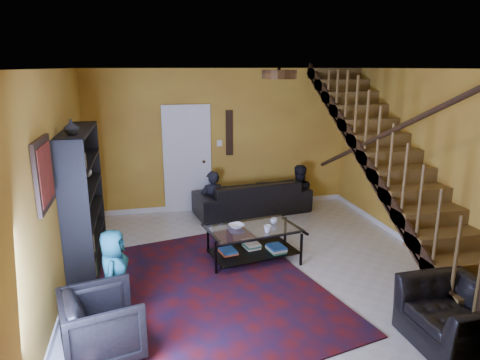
# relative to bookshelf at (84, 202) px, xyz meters

# --- Properties ---
(floor) EXTENTS (5.50, 5.50, 0.00)m
(floor) POSITION_rel_bookshelf_xyz_m (2.40, -0.60, -0.96)
(floor) COLOR beige
(floor) RESTS_ON ground
(room) EXTENTS (5.50, 5.50, 5.50)m
(room) POSITION_rel_bookshelf_xyz_m (1.07, 0.73, -0.91)
(room) COLOR gold
(room) RESTS_ON ground
(staircase) EXTENTS (0.95, 5.02, 3.18)m
(staircase) POSITION_rel_bookshelf_xyz_m (4.53, -0.60, 0.43)
(staircase) COLOR brown
(staircase) RESTS_ON floor
(bookshelf) EXTENTS (0.35, 1.80, 2.00)m
(bookshelf) POSITION_rel_bookshelf_xyz_m (0.00, 0.00, 0.00)
(bookshelf) COLOR black
(bookshelf) RESTS_ON floor
(door) EXTENTS (0.82, 0.05, 2.05)m
(door) POSITION_rel_bookshelf_xyz_m (1.70, 2.12, 0.06)
(door) COLOR silver
(door) RESTS_ON floor
(framed_picture) EXTENTS (0.04, 0.74, 0.74)m
(framed_picture) POSITION_rel_bookshelf_xyz_m (-0.17, -1.50, 0.79)
(framed_picture) COLOR maroon
(framed_picture) RESTS_ON room
(wall_hanging) EXTENTS (0.14, 0.03, 0.90)m
(wall_hanging) POSITION_rel_bookshelf_xyz_m (2.55, 2.13, 0.59)
(wall_hanging) COLOR black
(wall_hanging) RESTS_ON room
(ceiling_fixture) EXTENTS (0.40, 0.40, 0.10)m
(ceiling_fixture) POSITION_rel_bookshelf_xyz_m (2.40, -1.40, 1.78)
(ceiling_fixture) COLOR #3F2814
(ceiling_fixture) RESTS_ON room
(rug) EXTENTS (3.83, 4.17, 0.02)m
(rug) POSITION_rel_bookshelf_xyz_m (1.39, -1.19, -0.96)
(rug) COLOR #4A0D0D
(rug) RESTS_ON floor
(sofa) EXTENTS (2.35, 1.16, 0.66)m
(sofa) POSITION_rel_bookshelf_xyz_m (2.92, 1.70, -0.63)
(sofa) COLOR black
(sofa) RESTS_ON floor
(armchair_left) EXTENTS (0.91, 0.89, 0.69)m
(armchair_left) POSITION_rel_bookshelf_xyz_m (0.35, -2.20, -0.62)
(armchair_left) COLOR black
(armchair_left) RESTS_ON floor
(armchair_right) EXTENTS (0.87, 0.99, 0.63)m
(armchair_right) POSITION_rel_bookshelf_xyz_m (3.90, -2.85, -0.65)
(armchair_right) COLOR black
(armchair_right) RESTS_ON floor
(person_adult_a) EXTENTS (0.51, 0.36, 1.33)m
(person_adult_a) POSITION_rel_bookshelf_xyz_m (2.13, 1.75, -0.75)
(person_adult_a) COLOR black
(person_adult_a) RESTS_ON sofa
(person_adult_b) EXTENTS (0.70, 0.57, 1.36)m
(person_adult_b) POSITION_rel_bookshelf_xyz_m (3.90, 1.75, -0.73)
(person_adult_b) COLOR black
(person_adult_b) RESTS_ON sofa
(person_child) EXTENTS (0.42, 0.57, 1.07)m
(person_child) POSITION_rel_bookshelf_xyz_m (0.45, -1.51, -0.43)
(person_child) COLOR #195962
(person_child) RESTS_ON armchair_left
(coffee_table) EXTENTS (1.44, 1.00, 0.50)m
(coffee_table) POSITION_rel_bookshelf_xyz_m (2.39, -0.40, -0.67)
(coffee_table) COLOR black
(coffee_table) RESTS_ON floor
(cup_a) EXTENTS (0.15, 0.15, 0.09)m
(cup_a) POSITION_rel_bookshelf_xyz_m (2.74, -0.30, -0.42)
(cup_a) COLOR #999999
(cup_a) RESTS_ON coffee_table
(cup_b) EXTENTS (0.14, 0.14, 0.10)m
(cup_b) POSITION_rel_bookshelf_xyz_m (2.55, -0.60, -0.41)
(cup_b) COLOR #999999
(cup_b) RESTS_ON coffee_table
(bowl) EXTENTS (0.28, 0.28, 0.05)m
(bowl) POSITION_rel_bookshelf_xyz_m (2.15, -0.33, -0.43)
(bowl) COLOR #999999
(bowl) RESTS_ON coffee_table
(vase) EXTENTS (0.18, 0.18, 0.19)m
(vase) POSITION_rel_bookshelf_xyz_m (-0.00, -0.50, 1.13)
(vase) COLOR #999999
(vase) RESTS_ON bookshelf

